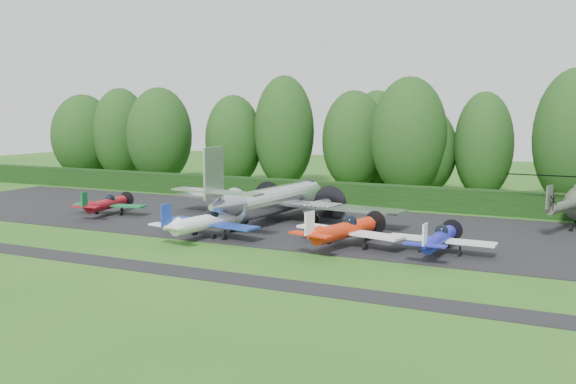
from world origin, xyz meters
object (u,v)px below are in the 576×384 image
at_px(light_plane_orange, 344,230).
at_px(light_plane_blue, 439,239).
at_px(transport_plane, 273,200).
at_px(light_plane_white, 206,222).
at_px(light_plane_red, 107,204).

distance_m(light_plane_orange, light_plane_blue, 5.81).
relative_size(transport_plane, light_plane_white, 2.58).
bearing_deg(light_plane_orange, light_plane_red, 158.23).
bearing_deg(transport_plane, light_plane_red, -173.65).
distance_m(transport_plane, light_plane_blue, 15.01).
distance_m(light_plane_red, light_plane_white, 13.25).
bearing_deg(light_plane_red, light_plane_orange, 0.51).
height_order(light_plane_red, light_plane_orange, light_plane_orange).
xyz_separation_m(light_plane_red, light_plane_orange, (21.87, -3.20, 0.18)).
height_order(light_plane_orange, light_plane_blue, light_plane_orange).
height_order(transport_plane, light_plane_blue, transport_plane).
relative_size(transport_plane, light_plane_blue, 2.96).
xyz_separation_m(transport_plane, light_plane_red, (-13.76, -2.96, -0.80)).
bearing_deg(light_plane_white, transport_plane, 70.28).
bearing_deg(light_plane_blue, light_plane_white, -175.16).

